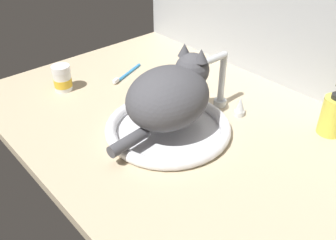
% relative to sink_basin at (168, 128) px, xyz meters
% --- Properties ---
extents(countertop, '(1.21, 0.84, 0.03)m').
position_rel_sink_basin_xyz_m(countertop, '(-0.03, 0.06, -0.03)').
color(countertop, '#CCB793').
rests_on(countertop, ground).
extents(backsplash_wall, '(1.21, 0.02, 0.39)m').
position_rel_sink_basin_xyz_m(backsplash_wall, '(-0.03, 0.49, 0.15)').
color(backsplash_wall, '#B2B7BC').
rests_on(backsplash_wall, ground).
extents(sink_basin, '(0.35, 0.35, 0.03)m').
position_rel_sink_basin_xyz_m(sink_basin, '(0.00, 0.00, 0.00)').
color(sink_basin, white).
rests_on(sink_basin, countertop).
extents(faucet, '(0.19, 0.10, 0.18)m').
position_rel_sink_basin_xyz_m(faucet, '(0.00, 0.21, 0.06)').
color(faucet, silver).
rests_on(faucet, countertop).
extents(cat, '(0.23, 0.36, 0.20)m').
position_rel_sink_basin_xyz_m(cat, '(-0.00, 0.01, 0.10)').
color(cat, '#4C4C51').
rests_on(cat, sink_basin).
extents(soap_pump_bottle, '(0.07, 0.07, 0.16)m').
position_rel_sink_basin_xyz_m(soap_pump_bottle, '(0.30, 0.34, 0.05)').
color(soap_pump_bottle, '#E5DB4C').
rests_on(soap_pump_bottle, countertop).
extents(pill_bottle, '(0.06, 0.06, 0.09)m').
position_rel_sink_basin_xyz_m(pill_bottle, '(-0.42, -0.10, 0.03)').
color(pill_bottle, white).
rests_on(pill_bottle, countertop).
extents(toothbrush, '(0.07, 0.16, 0.02)m').
position_rel_sink_basin_xyz_m(toothbrush, '(-0.36, 0.12, -0.01)').
color(toothbrush, '#338CD1').
rests_on(toothbrush, countertop).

